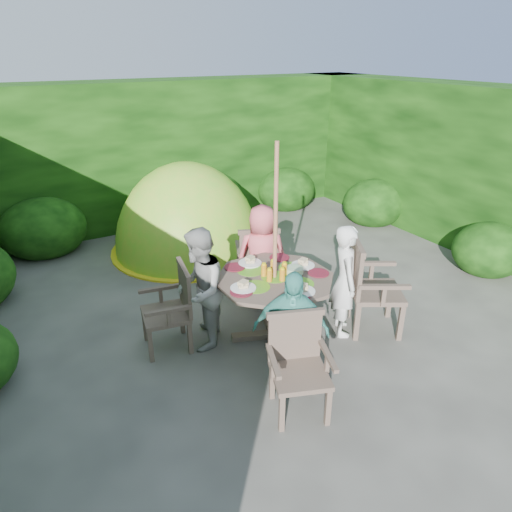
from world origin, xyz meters
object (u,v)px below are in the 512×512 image
child_right (345,281)px  child_left (200,290)px  garden_chair_left (172,307)px  child_front (291,331)px  parasol_pole (275,248)px  garden_chair_front (298,363)px  child_back (262,256)px  dome_tent (190,249)px  patio_table (275,287)px  garden_chair_right (369,285)px  garden_chair_back (258,258)px

child_right → child_left: child_left is taller
garden_chair_left → child_front: bearing=42.3°
garden_chair_left → child_right: (1.77, -0.69, 0.17)m
child_left → child_front: (0.47, -1.03, -0.07)m
parasol_pole → garden_chair_front: bearing=-110.7°
garden_chair_front → child_back: (0.67, 1.78, 0.18)m
child_left → child_back: 1.13m
child_left → child_right: bearing=99.5°
parasol_pole → child_left: parasol_pole is taller
parasol_pole → child_right: parasol_pole is taller
garden_chair_left → parasol_pole: bearing=78.0°
garden_chair_front → dome_tent: bearing=102.4°
patio_table → garden_chair_right: garden_chair_right is taller
garden_chair_front → dome_tent: dome_tent is taller
garden_chair_left → child_front: (0.74, -1.15, 0.13)m
garden_chair_back → dome_tent: bearing=-58.5°
garden_chair_left → dome_tent: size_ratio=0.32×
patio_table → parasol_pole: parasol_pole is taller
garden_chair_right → dome_tent: size_ratio=0.37×
garden_chair_back → garden_chair_front: 2.20m
garden_chair_front → child_back: 1.91m
child_back → child_right: bearing=139.1°
garden_chair_left → garden_chair_back: bearing=123.4°
parasol_pole → garden_chair_right: parasol_pole is taller
garden_chair_left → dome_tent: 2.70m
garden_chair_left → child_front: size_ratio=0.74×
garden_chair_right → garden_chair_left: garden_chair_right is taller
garden_chair_left → child_left: 0.36m
child_back → garden_chair_front: bearing=94.1°
parasol_pole → child_front: parasol_pole is taller
patio_table → garden_chair_front: (-0.39, -1.03, -0.17)m
child_front → child_left: bearing=150.9°
dome_tent → parasol_pole: bearing=-105.4°
child_back → child_front: child_back is taller
parasol_pole → garden_chair_left: 1.26m
garden_chair_back → dome_tent: size_ratio=0.32×
garden_chair_front → child_back: bearing=89.3°
patio_table → child_back: 0.80m
garden_chair_back → child_left: 1.37m
child_back → dome_tent: size_ratio=0.46×
garden_chair_front → patio_table: bearing=89.0°
garden_chair_right → patio_table: bearing=100.0°
patio_table → child_right: (0.74, -0.28, 0.01)m
garden_chair_back → child_back: 0.34m
garden_chair_back → child_left: size_ratio=0.67×
parasol_pole → garden_chair_front: parasol_pole is taller
patio_table → child_right: size_ratio=1.30×
garden_chair_left → child_left: size_ratio=0.67×
parasol_pole → child_left: bearing=159.3°
child_back → dome_tent: bearing=-60.7°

